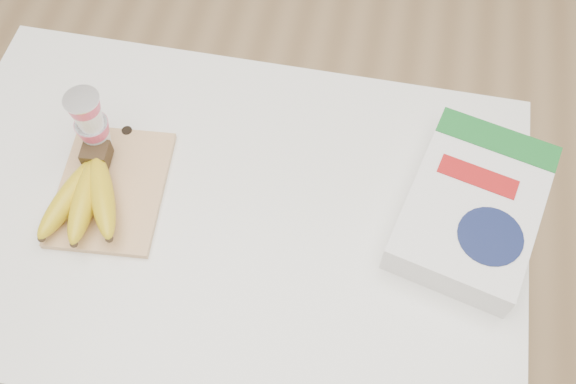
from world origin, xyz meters
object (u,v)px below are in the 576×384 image
(table, at_px, (238,294))
(yogurt_stack, at_px, (91,122))
(cutting_board, at_px, (112,188))
(cereal_box, at_px, (473,207))
(bananas, at_px, (86,194))

(table, height_order, yogurt_stack, yogurt_stack)
(cutting_board, relative_size, yogurt_stack, 1.75)
(yogurt_stack, bearing_deg, table, -18.42)
(cutting_board, distance_m, cereal_box, 0.65)
(cutting_board, bearing_deg, yogurt_stack, 114.73)
(table, bearing_deg, cereal_box, 10.12)
(bananas, xyz_separation_m, yogurt_stack, (-0.02, 0.11, 0.05))
(bananas, bearing_deg, table, 7.16)
(cutting_board, xyz_separation_m, bananas, (-0.03, -0.04, 0.03))
(bananas, xyz_separation_m, cereal_box, (0.67, 0.11, -0.00))
(table, bearing_deg, bananas, -172.84)
(table, distance_m, cereal_box, 0.62)
(table, distance_m, cutting_board, 0.46)
(table, distance_m, bananas, 0.50)
(cereal_box, bearing_deg, table, -156.15)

